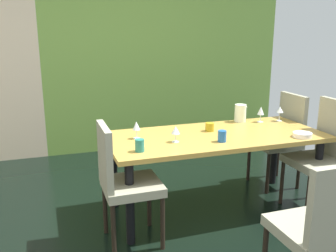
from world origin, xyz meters
name	(u,v)px	position (x,y,z in m)	size (l,w,h in m)	color
ground_plane	(151,251)	(0.00, 0.00, -0.01)	(5.41, 5.34, 0.02)	black
garden_window_panel	(167,59)	(1.00, 2.62, 1.25)	(3.41, 0.10, 2.51)	olive
dining_table	(215,143)	(0.76, 0.50, 0.65)	(1.98, 0.88, 0.73)	#B28A3C
chair_left_near	(122,178)	(-0.18, 0.18, 0.55)	(0.45, 0.44, 0.98)	gray
chair_right_far	(282,135)	(1.71, 0.81, 0.56)	(0.44, 0.44, 1.00)	gray
chair_right_near	(323,150)	(1.71, 0.18, 0.58)	(0.44, 0.44, 1.05)	gray
chair_head_near	(322,225)	(0.79, -0.89, 0.55)	(0.44, 0.44, 0.97)	gray
wine_glass_north	(261,111)	(1.40, 0.77, 0.85)	(0.07, 0.07, 0.16)	silver
wine_glass_near_window	(280,110)	(1.61, 0.75, 0.85)	(0.08, 0.08, 0.15)	silver
wine_glass_rear	(136,126)	(0.05, 0.60, 0.84)	(0.07, 0.07, 0.15)	silver
wine_glass_west	(176,131)	(0.34, 0.39, 0.84)	(0.07, 0.07, 0.14)	silver
serving_bowl_corner	(302,135)	(1.45, 0.17, 0.76)	(0.17, 0.17, 0.04)	white
cup_front	(222,136)	(0.71, 0.27, 0.78)	(0.07, 0.07, 0.10)	#1F579E
cup_center	(140,145)	(-0.02, 0.24, 0.78)	(0.07, 0.07, 0.10)	#257268
cup_south	(210,127)	(0.76, 0.62, 0.77)	(0.08, 0.08, 0.08)	#AB8F1B
pitcher_east	(240,113)	(1.21, 0.86, 0.83)	(0.13, 0.12, 0.18)	#E3EFCF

